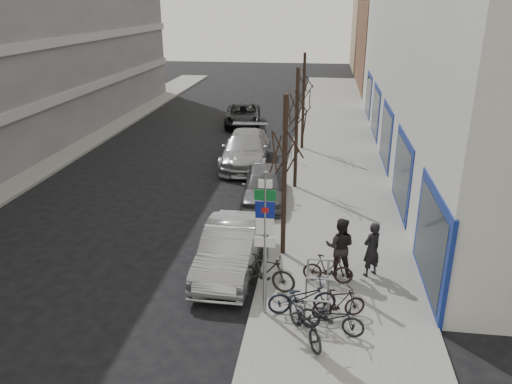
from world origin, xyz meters
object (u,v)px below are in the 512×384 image
(highway_sign_pole, at_px, (265,236))
(tree_near, at_px, (285,139))
(bike_mid_curb, at_px, (302,295))
(pedestrian_far, at_px, (340,246))
(parked_car_mid, at_px, (264,186))
(parked_car_back, at_px, (246,149))
(meter_back, at_px, (291,146))
(pedestrian_near, at_px, (372,249))
(parked_car_front, at_px, (230,249))
(meter_front, at_px, (268,238))
(bike_near_left, at_px, (305,318))
(bike_near_right, at_px, (339,303))
(bike_rack, at_px, (317,288))
(bike_far_inner, at_px, (328,269))
(tree_far, at_px, (304,79))
(bike_far_curb, at_px, (331,315))
(meter_mid, at_px, (282,181))
(lane_car, at_px, (243,115))
(tree_mid, at_px, (297,100))
(bike_mid_inner, at_px, (265,272))

(highway_sign_pole, bearing_deg, tree_near, 86.74)
(bike_mid_curb, relative_size, pedestrian_far, 0.98)
(parked_car_mid, relative_size, pedestrian_far, 2.36)
(tree_near, relative_size, bike_mid_curb, 2.95)
(bike_mid_curb, distance_m, parked_car_back, 13.80)
(meter_back, xyz_separation_m, pedestrian_near, (3.25, -11.59, 0.12))
(bike_mid_curb, height_order, parked_car_front, parked_car_front)
(meter_front, bearing_deg, bike_near_left, -70.73)
(bike_near_right, bearing_deg, parked_car_back, 0.44)
(bike_rack, distance_m, bike_near_right, 0.83)
(bike_far_inner, relative_size, parked_car_mid, 0.34)
(highway_sign_pole, distance_m, tree_far, 16.59)
(bike_far_curb, xyz_separation_m, parked_car_mid, (-2.79, 8.90, 0.09))
(meter_mid, xyz_separation_m, lane_car, (-3.92, 13.69, -0.21))
(bike_rack, bearing_deg, parked_car_back, 107.32)
(bike_far_curb, height_order, pedestrian_near, pedestrian_near)
(lane_car, bearing_deg, bike_far_curb, -82.58)
(tree_mid, bearing_deg, bike_far_curb, -81.52)
(bike_mid_inner, bearing_deg, parked_car_back, 25.41)
(bike_near_left, height_order, bike_mid_inner, bike_mid_inner)
(meter_mid, relative_size, parked_car_mid, 0.28)
(tree_near, distance_m, bike_far_inner, 4.16)
(highway_sign_pole, relative_size, pedestrian_near, 2.38)
(bike_rack, xyz_separation_m, tree_near, (-1.20, 2.90, 3.44))
(tree_near, height_order, bike_far_curb, tree_near)
(bike_mid_curb, distance_m, bike_mid_inner, 1.56)
(meter_front, bearing_deg, bike_mid_inner, -86.37)
(tree_far, relative_size, meter_back, 4.33)
(tree_far, bearing_deg, bike_mid_inner, -91.25)
(parked_car_mid, xyz_separation_m, pedestrian_far, (3.04, -5.90, 0.34))
(tree_mid, relative_size, bike_far_curb, 3.21)
(meter_back, xyz_separation_m, parked_car_front, (-1.14, -11.63, -0.14))
(meter_mid, height_order, bike_near_right, meter_mid)
(bike_rack, distance_m, tree_mid, 10.08)
(pedestrian_near, bearing_deg, bike_near_right, 28.87)
(parked_car_mid, xyz_separation_m, pedestrian_near, (4.00, -5.85, 0.27))
(bike_rack, xyz_separation_m, tree_mid, (-1.20, 9.40, 3.44))
(meter_front, height_order, pedestrian_near, pedestrian_near)
(meter_front, bearing_deg, meter_back, 90.00)
(highway_sign_pole, bearing_deg, parked_car_back, 100.95)
(meter_front, xyz_separation_m, bike_far_curb, (2.04, -3.64, -0.24))
(lane_car, relative_size, pedestrian_near, 2.89)
(meter_back, distance_m, bike_near_left, 15.03)
(bike_near_right, height_order, bike_far_curb, bike_far_curb)
(meter_front, bearing_deg, pedestrian_far, -15.62)
(tree_near, xyz_separation_m, lane_car, (-4.37, 18.69, -3.39))
(tree_near, height_order, meter_back, tree_near)
(bike_mid_curb, xyz_separation_m, bike_mid_inner, (-1.14, 1.07, 0.01))
(pedestrian_far, bearing_deg, bike_far_inner, 66.26)
(pedestrian_near, height_order, pedestrian_far, pedestrian_far)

